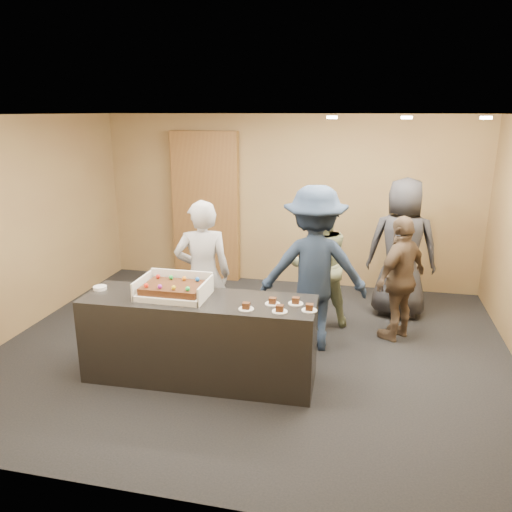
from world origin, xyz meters
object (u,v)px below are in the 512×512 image
sheet_cake (173,288)px  plate_stack (100,288)px  person_sage_man (319,264)px  person_brown_extra (401,278)px  storage_cabinet (206,207)px  person_server_grey (203,275)px  person_navy_man (314,269)px  serving_counter (200,339)px  cake_box (175,291)px  person_dark_suit (402,248)px

sheet_cake → plate_stack: bearing=178.3°
person_sage_man → person_brown_extra: (1.01, -0.17, -0.06)m
storage_cabinet → person_server_grey: size_ratio=1.37×
person_sage_man → person_navy_man: size_ratio=0.87×
plate_stack → person_brown_extra: (3.19, 1.46, -0.14)m
sheet_cake → person_navy_man: 1.68m
sheet_cake → plate_stack: sheet_cake is taller
storage_cabinet → person_sage_man: storage_cabinet is taller
serving_counter → storage_cabinet: storage_cabinet is taller
person_server_grey → person_navy_man: size_ratio=0.92×
storage_cabinet → cake_box: bearing=-77.6°
person_navy_man → storage_cabinet: bearing=-56.4°
person_server_grey → person_sage_man: person_server_grey is taller
cake_box → person_brown_extra: 2.76m
plate_stack → serving_counter: bearing=-1.3°
person_navy_man → person_brown_extra: bearing=-164.6°
person_sage_man → person_server_grey: bearing=10.1°
sheet_cake → person_brown_extra: bearing=32.4°
plate_stack → person_dark_suit: size_ratio=0.07×
serving_counter → sheet_cake: size_ratio=3.96×
serving_counter → person_navy_man: bearing=42.0°
sheet_cake → person_server_grey: bearing=85.0°
plate_stack → sheet_cake: bearing=-1.7°
person_brown_extra → person_dark_suit: 0.79m
serving_counter → person_dark_suit: size_ratio=1.25×
person_sage_man → person_navy_man: person_navy_man is taller
person_navy_man → person_brown_extra: person_navy_man is taller
serving_counter → sheet_cake: sheet_cake is taller
person_dark_suit → person_sage_man: bearing=32.5°
person_sage_man → person_brown_extra: 1.03m
cake_box → sheet_cake: (-0.00, -0.03, 0.05)m
person_navy_man → person_dark_suit: 1.63m
storage_cabinet → sheet_cake: bearing=-77.7°
serving_counter → person_navy_man: person_navy_man is taller
storage_cabinet → cake_box: 3.26m
storage_cabinet → person_brown_extra: 3.52m
plate_stack → person_navy_man: 2.40m
person_server_grey → person_brown_extra: 2.40m
serving_counter → person_server_grey: bearing=103.3°
cake_box → person_dark_suit: 3.26m
cake_box → person_dark_suit: bearing=43.1°
plate_stack → person_sage_man: bearing=36.7°
serving_counter → sheet_cake: bearing=178.3°
storage_cabinet → person_server_grey: bearing=-72.7°
serving_counter → person_sage_man: (1.07, 1.65, 0.39)m
plate_stack → person_navy_man: person_navy_man is taller
cake_box → person_server_grey: person_server_grey is taller
person_navy_man → person_server_grey: bearing=2.9°
person_brown_extra → person_navy_man: bearing=-28.8°
serving_counter → plate_stack: plate_stack is taller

